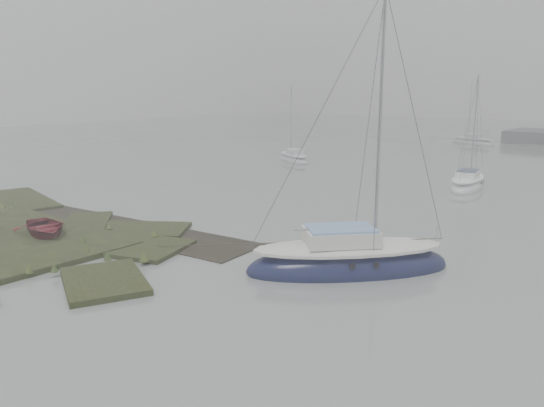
{
  "coord_description": "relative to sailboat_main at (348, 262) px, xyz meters",
  "views": [
    {
      "loc": [
        15.46,
        -9.9,
        6.37
      ],
      "look_at": [
        2.04,
        6.48,
        1.8
      ],
      "focal_mm": 35.0,
      "sensor_mm": 36.0,
      "label": 1
    }
  ],
  "objects": [
    {
      "name": "ground",
      "position": [
        -6.11,
        24.18,
        -0.32
      ],
      "size": [
        160.0,
        160.0,
        0.0
      ],
      "primitive_type": "plane",
      "color": "slate",
      "rests_on": "ground"
    },
    {
      "name": "sailboat_main",
      "position": [
        0.0,
        0.0,
        0.0
      ],
      "size": [
        6.79,
        7.08,
        10.43
      ],
      "rotation": [
        0.0,
        0.0,
        -0.74
      ],
      "color": "#0F1333",
      "rests_on": "ground"
    },
    {
      "name": "sailboat_far_c",
      "position": [
        -12.05,
        47.97,
        -0.07
      ],
      "size": [
        6.0,
        3.74,
        8.05
      ],
      "rotation": [
        0.0,
        0.0,
        1.22
      ],
      "color": "#9DA1A6",
      "rests_on": "ground"
    },
    {
      "name": "dinghy",
      "position": [
        -12.32,
        -4.82,
        0.21
      ],
      "size": [
        3.55,
        2.94,
        0.64
      ],
      "primitive_type": "imported",
      "rotation": [
        0.0,
        0.0,
        1.3
      ],
      "color": "maroon",
      "rests_on": "marsh_bank"
    },
    {
      "name": "sailboat_far_a",
      "position": [
        -19.3,
        22.37,
        -0.1
      ],
      "size": [
        5.29,
        4.05,
        7.25
      ],
      "rotation": [
        0.0,
        0.0,
        1.04
      ],
      "color": "#B4B9BF",
      "rests_on": "ground"
    },
    {
      "name": "sailboat_white",
      "position": [
        -2.43,
        19.04,
        -0.08
      ],
      "size": [
        2.62,
        5.8,
        7.9
      ],
      "rotation": [
        0.0,
        0.0,
        0.14
      ],
      "color": "white",
      "rests_on": "ground"
    }
  ]
}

